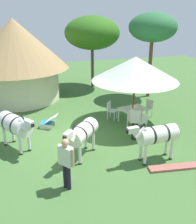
{
  "coord_description": "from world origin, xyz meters",
  "views": [
    {
      "loc": [
        -2.03,
        -9.64,
        5.12
      ],
      "look_at": [
        1.07,
        0.32,
        1.0
      ],
      "focal_mm": 40.83,
      "sensor_mm": 36.0,
      "label": 1
    }
  ],
  "objects_px": {
    "patio_chair_near_hut": "(148,107)",
    "zebra_toward_hut": "(156,135)",
    "thatched_hut": "(16,56)",
    "patio_dining_table": "(133,110)",
    "acacia_tree_right_background": "(92,33)",
    "patio_chair_east_end": "(111,109)",
    "zebra_nearest_camera": "(15,125)",
    "guest_beside_umbrella": "(135,119)",
    "zebra_by_umbrella": "(82,133)",
    "standing_watcher": "(66,159)",
    "acacia_tree_far_lawn": "(153,28)",
    "striped_lounge_chair": "(49,122)",
    "patio_chair_west_end": "(142,122)",
    "shade_umbrella": "(135,69)"
  },
  "relations": [
    {
      "from": "patio_chair_near_hut",
      "to": "zebra_toward_hut",
      "type": "xyz_separation_m",
      "value": [
        -1.75,
        -3.86,
        0.49
      ]
    },
    {
      "from": "thatched_hut",
      "to": "patio_dining_table",
      "type": "bearing_deg",
      "value": -46.45
    },
    {
      "from": "patio_chair_near_hut",
      "to": "acacia_tree_right_background",
      "type": "distance_m",
      "value": 7.25
    },
    {
      "from": "patio_chair_east_end",
      "to": "zebra_nearest_camera",
      "type": "xyz_separation_m",
      "value": [
        -4.6,
        -1.79,
        0.51
      ]
    },
    {
      "from": "guest_beside_umbrella",
      "to": "acacia_tree_right_background",
      "type": "distance_m",
      "value": 9.01
    },
    {
      "from": "thatched_hut",
      "to": "zebra_by_umbrella",
      "type": "height_order",
      "value": "thatched_hut"
    },
    {
      "from": "patio_chair_near_hut",
      "to": "thatched_hut",
      "type": "bearing_deg",
      "value": 28.73
    },
    {
      "from": "patio_chair_east_end",
      "to": "standing_watcher",
      "type": "distance_m",
      "value": 5.8
    },
    {
      "from": "standing_watcher",
      "to": "acacia_tree_far_lawn",
      "type": "relative_size",
      "value": 0.33
    },
    {
      "from": "patio_chair_near_hut",
      "to": "acacia_tree_far_lawn",
      "type": "height_order",
      "value": "acacia_tree_far_lawn"
    },
    {
      "from": "zebra_nearest_camera",
      "to": "zebra_toward_hut",
      "type": "bearing_deg",
      "value": 121.75
    },
    {
      "from": "guest_beside_umbrella",
      "to": "striped_lounge_chair",
      "type": "height_order",
      "value": "guest_beside_umbrella"
    },
    {
      "from": "patio_chair_near_hut",
      "to": "striped_lounge_chair",
      "type": "distance_m",
      "value": 5.13
    },
    {
      "from": "patio_chair_west_end",
      "to": "acacia_tree_far_lawn",
      "type": "relative_size",
      "value": 0.18
    },
    {
      "from": "striped_lounge_chair",
      "to": "thatched_hut",
      "type": "bearing_deg",
      "value": 39.6
    },
    {
      "from": "acacia_tree_right_background",
      "to": "zebra_toward_hut",
      "type": "bearing_deg",
      "value": -93.32
    },
    {
      "from": "acacia_tree_far_lawn",
      "to": "patio_dining_table",
      "type": "bearing_deg",
      "value": -127.22
    },
    {
      "from": "thatched_hut",
      "to": "guest_beside_umbrella",
      "type": "height_order",
      "value": "thatched_hut"
    },
    {
      "from": "zebra_toward_hut",
      "to": "acacia_tree_far_lawn",
      "type": "height_order",
      "value": "acacia_tree_far_lawn"
    },
    {
      "from": "zebra_by_umbrella",
      "to": "zebra_toward_hut",
      "type": "height_order",
      "value": "zebra_toward_hut"
    },
    {
      "from": "acacia_tree_right_background",
      "to": "guest_beside_umbrella",
      "type": "bearing_deg",
      "value": -94.14
    },
    {
      "from": "guest_beside_umbrella",
      "to": "acacia_tree_right_background",
      "type": "bearing_deg",
      "value": 113.92
    },
    {
      "from": "thatched_hut",
      "to": "acacia_tree_far_lawn",
      "type": "xyz_separation_m",
      "value": [
        7.9,
        -1.89,
        1.56
      ]
    },
    {
      "from": "striped_lounge_chair",
      "to": "patio_chair_west_end",
      "type": "bearing_deg",
      "value": -88.55
    },
    {
      "from": "acacia_tree_right_background",
      "to": "acacia_tree_far_lawn",
      "type": "height_order",
      "value": "acacia_tree_far_lawn"
    },
    {
      "from": "thatched_hut",
      "to": "patio_chair_west_end",
      "type": "distance_m",
      "value": 8.62
    },
    {
      "from": "patio_dining_table",
      "to": "zebra_by_umbrella",
      "type": "distance_m",
      "value": 3.97
    },
    {
      "from": "patio_chair_west_end",
      "to": "patio_dining_table",
      "type": "bearing_deg",
      "value": 90.0
    },
    {
      "from": "patio_chair_west_end",
      "to": "striped_lounge_chair",
      "type": "distance_m",
      "value": 4.35
    },
    {
      "from": "shade_umbrella",
      "to": "zebra_toward_hut",
      "type": "xyz_separation_m",
      "value": [
        -0.68,
        -3.41,
        -1.66
      ]
    },
    {
      "from": "thatched_hut",
      "to": "guest_beside_umbrella",
      "type": "relative_size",
      "value": 3.81
    },
    {
      "from": "patio_chair_east_end",
      "to": "patio_chair_west_end",
      "type": "relative_size",
      "value": 1.0
    },
    {
      "from": "patio_chair_near_hut",
      "to": "zebra_toward_hut",
      "type": "height_order",
      "value": "zebra_toward_hut"
    },
    {
      "from": "patio_chair_near_hut",
      "to": "zebra_nearest_camera",
      "type": "bearing_deg",
      "value": 80.03
    },
    {
      "from": "shade_umbrella",
      "to": "patio_dining_table",
      "type": "distance_m",
      "value": 2.02
    },
    {
      "from": "striped_lounge_chair",
      "to": "acacia_tree_right_background",
      "type": "relative_size",
      "value": 0.19
    },
    {
      "from": "striped_lounge_chair",
      "to": "acacia_tree_far_lawn",
      "type": "height_order",
      "value": "acacia_tree_far_lawn"
    },
    {
      "from": "zebra_nearest_camera",
      "to": "acacia_tree_right_background",
      "type": "distance_m",
      "value": 9.9
    },
    {
      "from": "thatched_hut",
      "to": "patio_chair_near_hut",
      "type": "bearing_deg",
      "value": -38.67
    },
    {
      "from": "zebra_nearest_camera",
      "to": "thatched_hut",
      "type": "bearing_deg",
      "value": -124.23
    },
    {
      "from": "guest_beside_umbrella",
      "to": "zebra_nearest_camera",
      "type": "distance_m",
      "value": 4.82
    },
    {
      "from": "guest_beside_umbrella",
      "to": "zebra_toward_hut",
      "type": "xyz_separation_m",
      "value": [
        0.02,
        -1.69,
        0.04
      ]
    },
    {
      "from": "patio_dining_table",
      "to": "standing_watcher",
      "type": "distance_m",
      "value": 5.75
    },
    {
      "from": "patio_dining_table",
      "to": "striped_lounge_chair",
      "type": "xyz_separation_m",
      "value": [
        -4.04,
        0.66,
        -0.4
      ]
    },
    {
      "from": "patio_chair_west_end",
      "to": "thatched_hut",
      "type": "bearing_deg",
      "value": 132.43
    },
    {
      "from": "striped_lounge_chair",
      "to": "acacia_tree_far_lawn",
      "type": "distance_m",
      "value": 8.36
    },
    {
      "from": "patio_chair_east_end",
      "to": "acacia_tree_far_lawn",
      "type": "distance_m",
      "value": 5.87
    },
    {
      "from": "striped_lounge_chair",
      "to": "acacia_tree_right_background",
      "type": "distance_m",
      "value": 8.12
    },
    {
      "from": "guest_beside_umbrella",
      "to": "zebra_nearest_camera",
      "type": "xyz_separation_m",
      "value": [
        -4.77,
        0.71,
        0.06
      ]
    },
    {
      "from": "zebra_by_umbrella",
      "to": "shade_umbrella",
      "type": "bearing_deg",
      "value": -100.64
    }
  ]
}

